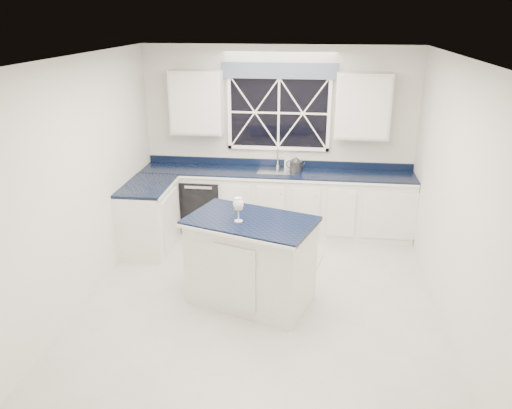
# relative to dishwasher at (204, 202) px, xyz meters

# --- Properties ---
(ground) EXTENTS (4.50, 4.50, 0.00)m
(ground) POSITION_rel_dishwasher_xyz_m (1.10, -1.95, -0.41)
(ground) COLOR #B3B3AE
(ground) RESTS_ON ground
(back_wall) EXTENTS (4.00, 0.10, 2.70)m
(back_wall) POSITION_rel_dishwasher_xyz_m (1.10, 0.30, 0.94)
(back_wall) COLOR silver
(back_wall) RESTS_ON ground
(base_cabinets) EXTENTS (3.99, 1.60, 0.90)m
(base_cabinets) POSITION_rel_dishwasher_xyz_m (0.77, -0.17, 0.04)
(base_cabinets) COLOR silver
(base_cabinets) RESTS_ON ground
(countertop) EXTENTS (3.98, 0.64, 0.04)m
(countertop) POSITION_rel_dishwasher_xyz_m (1.10, 0.00, 0.51)
(countertop) COLOR black
(countertop) RESTS_ON base_cabinets
(dishwasher) EXTENTS (0.60, 0.58, 0.82)m
(dishwasher) POSITION_rel_dishwasher_xyz_m (0.00, 0.00, 0.00)
(dishwasher) COLOR black
(dishwasher) RESTS_ON ground
(window) EXTENTS (1.65, 0.09, 1.26)m
(window) POSITION_rel_dishwasher_xyz_m (1.10, 0.25, 1.42)
(window) COLOR black
(window) RESTS_ON ground
(upper_cabinets) EXTENTS (3.10, 0.34, 0.90)m
(upper_cabinets) POSITION_rel_dishwasher_xyz_m (1.10, 0.13, 1.49)
(upper_cabinets) COLOR silver
(upper_cabinets) RESTS_ON ground
(faucet) EXTENTS (0.05, 0.20, 0.30)m
(faucet) POSITION_rel_dishwasher_xyz_m (1.10, 0.19, 0.69)
(faucet) COLOR silver
(faucet) RESTS_ON countertop
(island) EXTENTS (1.55, 1.21, 1.02)m
(island) POSITION_rel_dishwasher_xyz_m (0.99, -2.01, 0.10)
(island) COLOR silver
(island) RESTS_ON ground
(rug) EXTENTS (1.41, 1.02, 0.02)m
(rug) POSITION_rel_dishwasher_xyz_m (1.12, -1.06, -0.40)
(rug) COLOR #A7A7A3
(rug) RESTS_ON ground
(kettle) EXTENTS (0.29, 0.22, 0.21)m
(kettle) POSITION_rel_dishwasher_xyz_m (1.38, 0.07, 0.63)
(kettle) COLOR #2F2F32
(kettle) RESTS_ON countertop
(wine_glass) EXTENTS (0.11, 0.11, 0.27)m
(wine_glass) POSITION_rel_dishwasher_xyz_m (0.87, -2.09, 0.79)
(wine_glass) COLOR white
(wine_glass) RESTS_ON island
(soap_bottle) EXTENTS (0.10, 0.10, 0.22)m
(soap_bottle) POSITION_rel_dishwasher_xyz_m (1.25, 0.22, 0.64)
(soap_bottle) COLOR silver
(soap_bottle) RESTS_ON countertop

